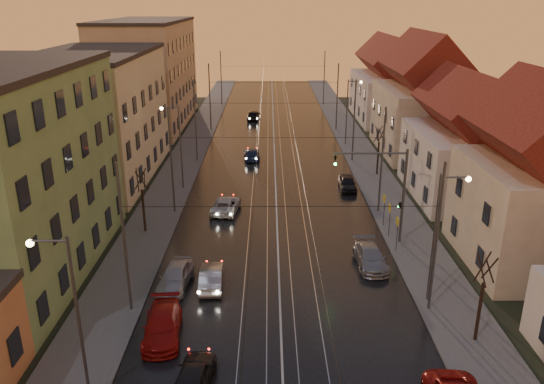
{
  "coord_description": "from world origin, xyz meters",
  "views": [
    {
      "loc": [
        -0.62,
        -17.46,
        17.0
      ],
      "look_at": [
        -0.4,
        21.03,
        2.94
      ],
      "focal_mm": 35.0,
      "sensor_mm": 36.0,
      "label": 1
    }
  ],
  "objects_px": {
    "driving_car_0": "(194,377)",
    "driving_car_1": "(211,277)",
    "parked_left_3": "(175,276)",
    "parked_right_2": "(347,183)",
    "traffic_light_mast": "(390,184)",
    "street_lamp_1": "(441,226)",
    "driving_car_3": "(252,154)",
    "street_lamp_2": "(177,139)",
    "driving_car_2": "(226,205)",
    "street_lamp_3": "(350,106)",
    "parked_left_2": "(162,325)",
    "driving_car_4": "(254,115)",
    "street_lamp_0": "(69,303)",
    "parked_right_1": "(371,257)"
  },
  "relations": [
    {
      "from": "street_lamp_1",
      "to": "street_lamp_3",
      "type": "height_order",
      "value": "same"
    },
    {
      "from": "driving_car_4",
      "to": "parked_right_2",
      "type": "distance_m",
      "value": 32.21
    },
    {
      "from": "driving_car_1",
      "to": "street_lamp_2",
      "type": "bearing_deg",
      "value": -78.03
    },
    {
      "from": "street_lamp_2",
      "to": "parked_left_2",
      "type": "bearing_deg",
      "value": -83.21
    },
    {
      "from": "parked_left_2",
      "to": "street_lamp_0",
      "type": "bearing_deg",
      "value": -126.68
    },
    {
      "from": "street_lamp_0",
      "to": "driving_car_3",
      "type": "height_order",
      "value": "street_lamp_0"
    },
    {
      "from": "driving_car_1",
      "to": "parked_left_2",
      "type": "xyz_separation_m",
      "value": [
        -2.06,
        -5.26,
        0.03
      ]
    },
    {
      "from": "street_lamp_2",
      "to": "driving_car_2",
      "type": "height_order",
      "value": "street_lamp_2"
    },
    {
      "from": "driving_car_2",
      "to": "driving_car_3",
      "type": "bearing_deg",
      "value": -89.17
    },
    {
      "from": "driving_car_1",
      "to": "street_lamp_3",
      "type": "bearing_deg",
      "value": -114.35
    },
    {
      "from": "parked_left_3",
      "to": "street_lamp_3",
      "type": "bearing_deg",
      "value": 70.71
    },
    {
      "from": "driving_car_0",
      "to": "driving_car_1",
      "type": "relative_size",
      "value": 1.01
    },
    {
      "from": "parked_right_1",
      "to": "street_lamp_1",
      "type": "bearing_deg",
      "value": -59.63
    },
    {
      "from": "driving_car_0",
      "to": "parked_right_1",
      "type": "height_order",
      "value": "driving_car_0"
    },
    {
      "from": "traffic_light_mast",
      "to": "driving_car_1",
      "type": "height_order",
      "value": "traffic_light_mast"
    },
    {
      "from": "driving_car_0",
      "to": "parked_left_2",
      "type": "xyz_separation_m",
      "value": [
        -2.2,
        4.1,
        -0.0
      ]
    },
    {
      "from": "traffic_light_mast",
      "to": "driving_car_4",
      "type": "relative_size",
      "value": 1.69
    },
    {
      "from": "street_lamp_1",
      "to": "traffic_light_mast",
      "type": "relative_size",
      "value": 1.11
    },
    {
      "from": "street_lamp_0",
      "to": "driving_car_2",
      "type": "bearing_deg",
      "value": 77.75
    },
    {
      "from": "driving_car_3",
      "to": "traffic_light_mast",
      "type": "bearing_deg",
      "value": 112.02
    },
    {
      "from": "street_lamp_0",
      "to": "driving_car_4",
      "type": "xyz_separation_m",
      "value": [
        6.21,
        58.44,
        -4.16
      ]
    },
    {
      "from": "traffic_light_mast",
      "to": "parked_right_1",
      "type": "distance_m",
      "value": 5.58
    },
    {
      "from": "driving_car_0",
      "to": "street_lamp_1",
      "type": "bearing_deg",
      "value": -144.66
    },
    {
      "from": "driving_car_3",
      "to": "driving_car_2",
      "type": "bearing_deg",
      "value": 80.01
    },
    {
      "from": "street_lamp_2",
      "to": "parked_left_3",
      "type": "height_order",
      "value": "street_lamp_2"
    },
    {
      "from": "driving_car_4",
      "to": "parked_right_2",
      "type": "height_order",
      "value": "driving_car_4"
    },
    {
      "from": "street_lamp_1",
      "to": "driving_car_4",
      "type": "height_order",
      "value": "street_lamp_1"
    },
    {
      "from": "street_lamp_2",
      "to": "driving_car_1",
      "type": "bearing_deg",
      "value": -75.04
    },
    {
      "from": "street_lamp_3",
      "to": "parked_left_2",
      "type": "distance_m",
      "value": 42.54
    },
    {
      "from": "parked_right_1",
      "to": "parked_left_3",
      "type": "bearing_deg",
      "value": -170.64
    },
    {
      "from": "driving_car_3",
      "to": "driving_car_4",
      "type": "xyz_separation_m",
      "value": [
        -0.32,
        20.57,
        0.11
      ]
    },
    {
      "from": "driving_car_0",
      "to": "traffic_light_mast",
      "type": "bearing_deg",
      "value": -122.26
    },
    {
      "from": "driving_car_1",
      "to": "parked_left_3",
      "type": "distance_m",
      "value": 2.25
    },
    {
      "from": "traffic_light_mast",
      "to": "parked_left_3",
      "type": "distance_m",
      "value": 16.23
    },
    {
      "from": "driving_car_0",
      "to": "parked_right_2",
      "type": "relative_size",
      "value": 1.05
    },
    {
      "from": "driving_car_0",
      "to": "driving_car_3",
      "type": "distance_m",
      "value": 37.42
    },
    {
      "from": "traffic_light_mast",
      "to": "driving_car_1",
      "type": "bearing_deg",
      "value": -153.33
    },
    {
      "from": "driving_car_4",
      "to": "street_lamp_2",
      "type": "bearing_deg",
      "value": 83.87
    },
    {
      "from": "street_lamp_2",
      "to": "driving_car_3",
      "type": "xyz_separation_m",
      "value": [
        6.53,
        9.87,
        -4.28
      ]
    },
    {
      "from": "traffic_light_mast",
      "to": "driving_car_1",
      "type": "distance_m",
      "value": 14.26
    },
    {
      "from": "street_lamp_0",
      "to": "driving_car_0",
      "type": "relative_size",
      "value": 2.01
    },
    {
      "from": "driving_car_0",
      "to": "driving_car_1",
      "type": "bearing_deg",
      "value": -83.43
    },
    {
      "from": "street_lamp_0",
      "to": "street_lamp_2",
      "type": "height_order",
      "value": "same"
    },
    {
      "from": "street_lamp_2",
      "to": "parked_left_2",
      "type": "height_order",
      "value": "street_lamp_2"
    },
    {
      "from": "street_lamp_2",
      "to": "parked_right_1",
      "type": "height_order",
      "value": "street_lamp_2"
    },
    {
      "from": "driving_car_0",
      "to": "driving_car_2",
      "type": "height_order",
      "value": "driving_car_0"
    },
    {
      "from": "traffic_light_mast",
      "to": "driving_car_4",
      "type": "bearing_deg",
      "value": 104.39
    },
    {
      "from": "street_lamp_1",
      "to": "parked_right_2",
      "type": "bearing_deg",
      "value": 96.74
    },
    {
      "from": "driving_car_2",
      "to": "driving_car_3",
      "type": "height_order",
      "value": "driving_car_2"
    },
    {
      "from": "parked_left_3",
      "to": "parked_right_2",
      "type": "xyz_separation_m",
      "value": [
        13.28,
        17.91,
        -0.09
      ]
    }
  ]
}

